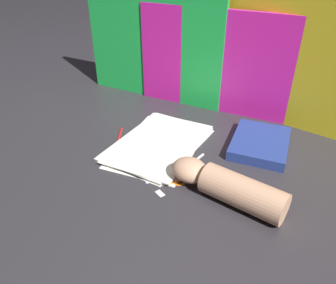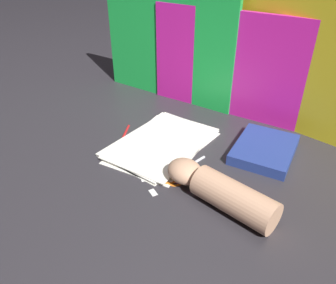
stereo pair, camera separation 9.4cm
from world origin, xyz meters
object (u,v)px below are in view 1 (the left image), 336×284
at_px(scissors, 179,171).
at_px(hand_forearm, 227,186).
at_px(book_closed, 260,143).
at_px(paper_stack, 159,144).

xyz_separation_m(scissors, hand_forearm, (0.15, -0.04, 0.04)).
xyz_separation_m(book_closed, hand_forearm, (-0.02, -0.27, 0.02)).
relative_size(book_closed, hand_forearm, 0.73).
bearing_deg(book_closed, hand_forearm, -94.14).
bearing_deg(paper_stack, scissors, -40.08).
distance_m(book_closed, hand_forearm, 0.27).
relative_size(book_closed, scissors, 1.30).
bearing_deg(paper_stack, hand_forearm, -27.71).
distance_m(book_closed, scissors, 0.29).
relative_size(scissors, hand_forearm, 0.56).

